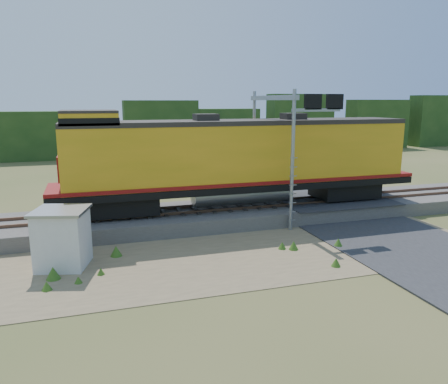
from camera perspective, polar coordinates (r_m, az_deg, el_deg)
name	(u,v)px	position (r m, az deg, el deg)	size (l,w,h in m)	color
ground	(265,255)	(20.22, 5.37, -8.17)	(140.00, 140.00, 0.00)	#475123
ballast	(225,214)	(25.48, 0.16, -2.94)	(70.00, 5.00, 0.80)	slate
rails	(225,206)	(25.36, 0.17, -1.90)	(70.00, 1.54, 0.16)	brown
dirt_shoulder	(220,255)	(20.01, -0.54, -8.28)	(26.00, 8.00, 0.03)	#8C7754
road	(384,235)	(24.24, 20.18, -5.24)	(7.00, 66.00, 0.86)	#38383A
tree_line_north	(148,132)	(56.11, -9.86, 7.74)	(130.00, 3.00, 6.50)	#1D3B15
weed_clumps	(190,262)	(19.30, -4.51, -9.15)	(15.00, 6.20, 0.56)	#39621C
locomotive	(237,158)	(25.07, 1.68, 4.40)	(21.21, 3.24, 5.47)	black
shed	(62,238)	(19.56, -20.36, -5.65)	(2.59, 2.59, 2.51)	silver
signal_gantry	(283,124)	(25.21, 7.71, 8.75)	(2.97, 6.20, 7.49)	gray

